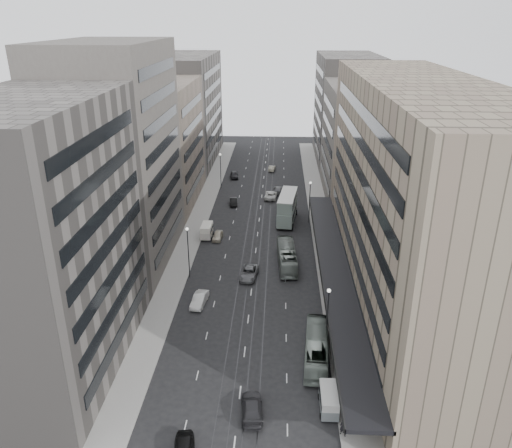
% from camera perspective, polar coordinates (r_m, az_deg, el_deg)
% --- Properties ---
extents(ground, '(220.00, 220.00, 0.00)m').
position_cam_1_polar(ground, '(66.52, -0.95, -11.28)').
color(ground, black).
rests_on(ground, ground).
extents(sidewalk_right, '(4.00, 125.00, 0.15)m').
position_cam_1_polar(sidewalk_right, '(100.05, 7.29, 0.73)').
color(sidewalk_right, gray).
rests_on(sidewalk_right, ground).
extents(sidewalk_left, '(4.00, 125.00, 0.15)m').
position_cam_1_polar(sidewalk_left, '(100.94, -6.42, 0.98)').
color(sidewalk_left, gray).
rests_on(sidewalk_left, ground).
extents(department_store, '(19.20, 60.00, 30.00)m').
position_cam_1_polar(department_store, '(69.17, 17.46, 2.88)').
color(department_store, gray).
rests_on(department_store, ground).
extents(building_right_mid, '(15.00, 28.00, 24.00)m').
position_cam_1_polar(building_right_mid, '(111.40, 12.00, 9.14)').
color(building_right_mid, '#544E48').
rests_on(building_right_mid, ground).
extents(building_right_far, '(15.00, 32.00, 28.00)m').
position_cam_1_polar(building_right_far, '(140.13, 10.24, 12.82)').
color(building_right_far, slate).
rests_on(building_right_far, ground).
extents(building_left_a, '(15.00, 28.00, 30.00)m').
position_cam_1_polar(building_left_a, '(57.79, -23.40, -1.84)').
color(building_left_a, slate).
rests_on(building_left_a, ground).
extents(building_left_b, '(15.00, 26.00, 34.00)m').
position_cam_1_polar(building_left_b, '(80.78, -15.68, 7.39)').
color(building_left_b, '#544E48').
rests_on(building_left_b, ground).
extents(building_left_c, '(15.00, 28.00, 25.00)m').
position_cam_1_polar(building_left_c, '(107.03, -11.11, 8.94)').
color(building_left_c, gray).
rests_on(building_left_c, ground).
extents(building_left_d, '(15.00, 38.00, 28.00)m').
position_cam_1_polar(building_left_d, '(138.36, -8.01, 12.83)').
color(building_left_d, slate).
rests_on(building_left_d, ground).
extents(lamp_right_near, '(0.44, 0.44, 8.32)m').
position_cam_1_polar(lamp_right_near, '(59.68, 8.19, -9.95)').
color(lamp_right_near, '#262628').
rests_on(lamp_right_near, ground).
extents(lamp_right_far, '(0.44, 0.44, 8.32)m').
position_cam_1_polar(lamp_right_far, '(95.74, 6.17, 3.05)').
color(lamp_right_far, '#262628').
rests_on(lamp_right_far, ground).
extents(lamp_left_near, '(0.44, 0.44, 8.32)m').
position_cam_1_polar(lamp_left_near, '(75.48, -7.77, -2.59)').
color(lamp_left_near, '#262628').
rests_on(lamp_left_near, ground).
extents(lamp_left_far, '(0.44, 0.44, 8.32)m').
position_cam_1_polar(lamp_left_far, '(115.38, -4.08, 6.54)').
color(lamp_left_far, '#262628').
rests_on(lamp_left_far, ground).
extents(bus_near, '(3.39, 11.05, 3.03)m').
position_cam_1_polar(bus_near, '(60.12, 6.93, -13.86)').
color(bus_near, gray).
rests_on(bus_near, ground).
extents(bus_far, '(3.31, 11.40, 3.14)m').
position_cam_1_polar(bus_far, '(80.20, 3.56, -3.71)').
color(bus_far, gray).
rests_on(bus_far, ground).
extents(double_decker, '(4.20, 10.60, 5.65)m').
position_cam_1_polar(double_decker, '(96.57, 3.60, 1.95)').
color(double_decker, gray).
rests_on(double_decker, ground).
extents(vw_microbus, '(1.92, 4.16, 2.24)m').
position_cam_1_polar(vw_microbus, '(54.07, 8.33, -19.22)').
color(vw_microbus, slate).
rests_on(vw_microbus, ground).
extents(panel_van, '(2.07, 4.09, 2.56)m').
position_cam_1_polar(panel_van, '(90.38, -5.65, -0.73)').
color(panel_van, beige).
rests_on(panel_van, ground).
extents(sedan_1, '(2.19, 4.81, 1.53)m').
position_cam_1_polar(sedan_1, '(70.45, -6.48, -8.58)').
color(sedan_1, silver).
rests_on(sedan_1, ground).
extents(sedan_2, '(3.07, 5.59, 1.48)m').
position_cam_1_polar(sedan_2, '(76.80, -0.82, -5.62)').
color(sedan_2, '#5E5F61').
rests_on(sedan_2, ground).
extents(sedan_3, '(2.60, 5.49, 1.55)m').
position_cam_1_polar(sedan_3, '(53.41, -0.48, -20.25)').
color(sedan_3, '#272629').
rests_on(sedan_3, ground).
extents(sedan_4, '(1.84, 4.13, 1.38)m').
position_cam_1_polar(sedan_4, '(89.81, -4.40, -1.35)').
color(sedan_4, '#B7AD98').
rests_on(sedan_4, ground).
extents(sedan_5, '(1.98, 4.41, 1.41)m').
position_cam_1_polar(sedan_5, '(106.13, -2.59, 2.57)').
color(sedan_5, black).
rests_on(sedan_5, ground).
extents(sedan_6, '(2.93, 5.66, 1.53)m').
position_cam_1_polar(sedan_6, '(109.95, 1.71, 3.34)').
color(sedan_6, silver).
rests_on(sedan_6, ground).
extents(sedan_7, '(2.17, 5.07, 1.46)m').
position_cam_1_polar(sedan_7, '(113.58, 2.54, 3.95)').
color(sedan_7, '#5D5E60').
rests_on(sedan_7, ground).
extents(sedan_8, '(2.47, 4.91, 1.61)m').
position_cam_1_polar(sedan_8, '(124.26, -2.49, 5.64)').
color(sedan_8, black).
rests_on(sedan_8, ground).
extents(sedan_9, '(1.87, 4.27, 1.36)m').
position_cam_1_polar(sedan_9, '(130.20, 1.84, 6.40)').
color(sedan_9, '#A7A18A').
rests_on(sedan_9, ground).
extents(pedestrian, '(0.76, 0.69, 1.74)m').
position_cam_1_polar(pedestrian, '(51.92, 9.84, -21.83)').
color(pedestrian, black).
rests_on(pedestrian, sidewalk_right).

